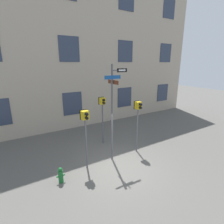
{
  "coord_description": "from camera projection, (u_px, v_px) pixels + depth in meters",
  "views": [
    {
      "loc": [
        -4.2,
        -6.1,
        4.89
      ],
      "look_at": [
        0.1,
        0.87,
        2.58
      ],
      "focal_mm": 28.0,
      "sensor_mm": 36.0,
      "label": 1
    }
  ],
  "objects": [
    {
      "name": "pedestrian_signal_left",
      "position": [
        85.0,
        124.0,
        7.85
      ],
      "size": [
        0.37,
        0.4,
        2.88
      ],
      "color": "#4C4C51",
      "rests_on": "ground_plane"
    },
    {
      "name": "building_facade",
      "position": [
        68.0,
        49.0,
        12.33
      ],
      "size": [
        24.0,
        0.63,
        11.61
      ],
      "color": "tan",
      "rests_on": "ground_plane"
    },
    {
      "name": "pedestrian_signal_across",
      "position": [
        102.0,
        108.0,
        10.42
      ],
      "size": [
        0.39,
        0.4,
        2.94
      ],
      "color": "#4C4C51",
      "rests_on": "ground_plane"
    },
    {
      "name": "pedestrian_signal_right",
      "position": [
        138.0,
        113.0,
        9.46
      ],
      "size": [
        0.35,
        0.4,
        2.92
      ],
      "color": "#4C4C51",
      "rests_on": "ground_plane"
    },
    {
      "name": "ground_plane",
      "position": [
        120.0,
        168.0,
        8.45
      ],
      "size": [
        60.0,
        60.0,
        0.0
      ],
      "primitive_type": "plane",
      "color": "#595651"
    },
    {
      "name": "fire_hydrant",
      "position": [
        61.0,
        175.0,
        7.34
      ],
      "size": [
        0.36,
        0.2,
        0.7
      ],
      "color": "#196028",
      "rests_on": "ground_plane"
    },
    {
      "name": "street_sign_pole",
      "position": [
        113.0,
        106.0,
        8.47
      ],
      "size": [
        1.26,
        0.9,
        4.84
      ],
      "color": "#4C4C51",
      "rests_on": "ground_plane"
    }
  ]
}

